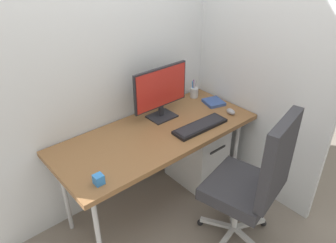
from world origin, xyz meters
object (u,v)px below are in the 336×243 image
Objects in this scene: monitor at (161,90)px; pen_holder at (194,92)px; desk_clamp_accessory at (99,179)px; keyboard at (200,126)px; mouse at (231,111)px; office_chair at (255,180)px; notebook at (214,102)px; filing_cabinet at (197,149)px.

monitor is 2.98× the size of pen_holder.
pen_holder is (0.47, 0.09, -0.19)m from monitor.
monitor is 0.93m from desk_clamp_accessory.
mouse is (0.36, -0.01, 0.01)m from keyboard.
office_chair is 0.90m from notebook.
pen_holder is at bearing 20.44° from desk_clamp_accessory.
pen_holder reaches higher than keyboard.
monitor is 3.04× the size of notebook.
pen_holder is at bearing 54.43° from filing_cabinet.
mouse reaches higher than notebook.
desk_clamp_accessory is at bearing -159.56° from pen_holder.
office_chair reaches higher than pen_holder.
mouse is at bearing -81.67° from notebook.
keyboard is 0.36m from mouse.
pen_holder is 1.02× the size of notebook.
filing_cabinet is 0.47m from notebook.
office_chair reaches higher than desk_clamp_accessory.
keyboard is at bearing 86.47° from office_chair.
monitor is (-0.08, 0.90, 0.38)m from office_chair.
office_chair is 17.32× the size of desk_clamp_accessory.
office_chair is 0.59m from keyboard.
filing_cabinet is 0.73m from monitor.
office_chair is at bearing -111.22° from pen_holder.
filing_cabinet is at bearing 73.30° from office_chair.
notebook is (0.03, 0.22, -0.01)m from mouse.
keyboard is 2.83× the size of notebook.
keyboard is 0.94m from desk_clamp_accessory.
office_chair is at bearing -93.53° from keyboard.
keyboard reaches higher than filing_cabinet.
pen_holder is (0.35, 0.42, 0.03)m from keyboard.
pen_holder is at bearing 68.78° from office_chair.
desk_clamp_accessory is (-1.13, -0.27, 0.45)m from filing_cabinet.
desk_clamp_accessory is at bearing -166.70° from filing_cabinet.
pen_holder is (-0.01, 0.43, 0.03)m from mouse.
filing_cabinet is 3.84× the size of pen_holder.
monitor is (-0.32, 0.12, 0.65)m from filing_cabinet.
pen_holder is at bearing 103.71° from mouse.
monitor is at bearing 25.67° from desk_clamp_accessory.
pen_holder is at bearing 10.43° from monitor.
keyboard is at bearing 3.41° from desk_clamp_accessory.
filing_cabinet is 0.52m from keyboard.
desk_clamp_accessory is (-1.32, -0.27, 0.02)m from notebook.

